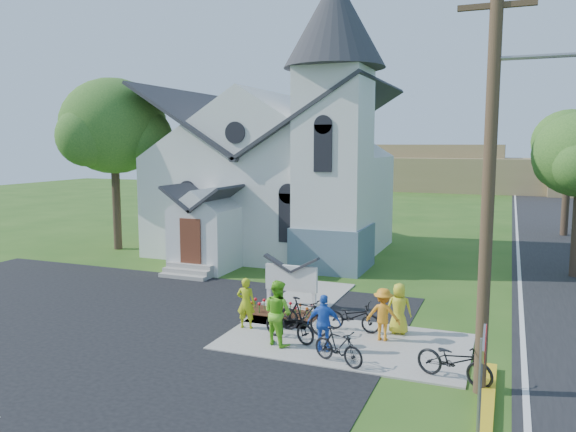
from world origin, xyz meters
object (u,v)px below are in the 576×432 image
at_px(church_sign, 291,279).
at_px(bike_3, 338,346).
at_px(utility_pole, 493,157).
at_px(cyclist_3, 383,314).
at_px(cyclist_0, 246,303).
at_px(bike_2, 353,316).
at_px(bike_1, 304,316).
at_px(stop_sign, 483,361).
at_px(cyclist_1, 278,312).
at_px(cyclist_2, 324,323).
at_px(bike_0, 290,324).
at_px(bike_4, 454,361).
at_px(cyclist_4, 399,308).

height_order(church_sign, bike_3, church_sign).
height_order(utility_pole, cyclist_3, utility_pole).
relative_size(cyclist_0, bike_2, 0.91).
relative_size(bike_1, bike_2, 1.03).
distance_m(stop_sign, cyclist_1, 6.82).
bearing_deg(cyclist_3, cyclist_2, 47.50).
bearing_deg(utility_pole, cyclist_1, 169.13).
bearing_deg(bike_2, bike_3, -172.44).
bearing_deg(cyclist_3, stop_sign, 118.35).
bearing_deg(church_sign, bike_0, -69.47).
relative_size(cyclist_0, cyclist_3, 1.03).
distance_m(cyclist_0, cyclist_3, 4.18).
bearing_deg(cyclist_3, bike_4, 133.85).
bearing_deg(bike_1, church_sign, 41.47).
distance_m(utility_pole, cyclist_0, 8.60).
xyz_separation_m(bike_2, bike_4, (3.21, -2.63, 0.05)).
height_order(church_sign, bike_2, church_sign).
bearing_deg(bike_4, cyclist_0, 94.80).
height_order(cyclist_0, cyclist_4, cyclist_0).
xyz_separation_m(stop_sign, bike_4, (-0.73, 3.00, -1.23)).
distance_m(bike_2, cyclist_4, 1.41).
height_order(bike_1, bike_4, bike_1).
xyz_separation_m(church_sign, cyclist_1, (1.01, -3.63, -0.05)).
bearing_deg(cyclist_4, bike_3, 64.52).
distance_m(stop_sign, bike_0, 6.96).
bearing_deg(bike_1, cyclist_0, 108.51).
bearing_deg(cyclist_3, utility_pole, 137.76).
bearing_deg(bike_0, bike_2, -25.83).
xyz_separation_m(bike_0, cyclist_4, (2.82, 1.76, 0.29)).
bearing_deg(stop_sign, cyclist_1, 146.20).
distance_m(cyclist_2, cyclist_4, 2.74).
xyz_separation_m(cyclist_1, bike_2, (1.68, 1.86, -0.47)).
bearing_deg(bike_4, cyclist_4, 52.43).
height_order(utility_pole, cyclist_1, utility_pole).
xyz_separation_m(cyclist_1, cyclist_4, (3.02, 2.17, -0.16)).
distance_m(cyclist_1, cyclist_2, 1.40).
bearing_deg(bike_1, utility_pole, -100.75).
bearing_deg(bike_0, cyclist_0, 91.55).
distance_m(utility_pole, bike_4, 4.90).
relative_size(utility_pole, cyclist_1, 5.40).
relative_size(utility_pole, bike_0, 5.47).
bearing_deg(cyclist_4, bike_4, 115.94).
xyz_separation_m(cyclist_1, bike_4, (4.89, -0.77, -0.42)).
bearing_deg(bike_0, cyclist_2, -91.01).
relative_size(cyclist_2, bike_2, 0.92).
relative_size(utility_pole, cyclist_2, 6.32).
distance_m(church_sign, bike_0, 3.48).
bearing_deg(cyclist_1, bike_1, -84.54).
distance_m(stop_sign, cyclist_0, 8.55).
relative_size(cyclist_1, cyclist_2, 1.17).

